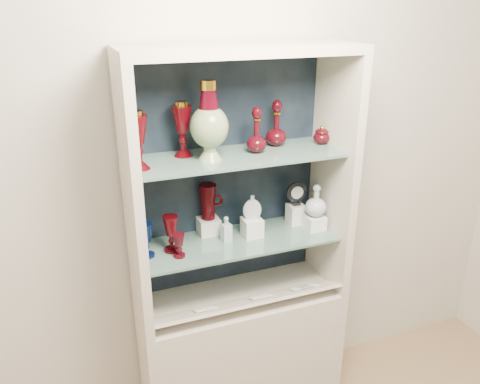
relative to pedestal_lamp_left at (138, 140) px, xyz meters
name	(u,v)px	position (x,y,z in m)	size (l,w,h in m)	color
wall_back	(224,157)	(0.44, 0.24, -0.19)	(3.50, 0.02, 2.80)	beige
cabinet_base	(240,355)	(0.44, 0.02, -1.21)	(1.00, 0.40, 0.75)	beige
cabinet_back_panel	(226,174)	(0.44, 0.21, -0.26)	(0.98, 0.02, 1.15)	black
cabinet_side_left	(132,202)	(-0.04, 0.02, -0.26)	(0.04, 0.40, 1.15)	beige
cabinet_side_right	(333,174)	(0.92, 0.02, -0.26)	(0.04, 0.40, 1.15)	beige
cabinet_top_cap	(240,49)	(0.44, 0.02, 0.33)	(1.00, 0.40, 0.04)	beige
shelf_lower	(239,240)	(0.44, 0.04, -0.54)	(0.92, 0.34, 0.01)	slate
shelf_upper	(238,156)	(0.44, 0.04, -0.12)	(0.92, 0.34, 0.01)	slate
label_ledge	(248,302)	(0.44, -0.09, -0.81)	(0.92, 0.18, 0.01)	beige
label_card_0	(300,288)	(0.72, -0.09, -0.79)	(0.10, 0.07, 0.00)	white
label_card_1	(260,297)	(0.50, -0.09, -0.79)	(0.10, 0.07, 0.00)	white
label_card_2	(205,309)	(0.23, -0.09, -0.79)	(0.10, 0.07, 0.00)	white
label_card_3	(307,286)	(0.75, -0.09, -0.79)	(0.10, 0.07, 0.00)	white
pedestal_lamp_left	(138,140)	(0.00, 0.00, 0.00)	(0.09, 0.09, 0.24)	#40050A
pedestal_lamp_right	(183,129)	(0.21, 0.11, 0.00)	(0.09, 0.09, 0.24)	#40050A
enamel_urn	(209,121)	(0.30, 0.01, 0.05)	(0.16, 0.16, 0.34)	#09441B
ruby_decanter_a	(257,127)	(0.53, 0.04, 0.00)	(0.09, 0.09, 0.23)	#430810
ruby_decanter_b	(277,122)	(0.66, 0.11, 0.00)	(0.10, 0.10, 0.23)	#430810
lidded_bowl	(322,135)	(0.87, 0.06, -0.07)	(0.08, 0.08, 0.09)	#430810
cobalt_goblet	(146,240)	(0.00, 0.03, -0.46)	(0.07, 0.07, 0.16)	#05103A
ruby_goblet_tall	(171,234)	(0.12, 0.04, -0.45)	(0.07, 0.07, 0.17)	#40050A
ruby_goblet_small	(179,246)	(0.14, -0.02, -0.48)	(0.06, 0.06, 0.11)	#430810
riser_ruby_pitcher	(209,226)	(0.33, 0.15, -0.50)	(0.10, 0.10, 0.08)	silver
ruby_pitcher	(208,202)	(0.33, 0.15, -0.37)	(0.13, 0.08, 0.17)	#40050A
clear_square_bottle	(226,229)	(0.38, 0.04, -0.48)	(0.04, 0.04, 0.13)	#A0AFBC
riser_flat_flask	(252,227)	(0.51, 0.05, -0.49)	(0.09, 0.09, 0.09)	silver
flat_flask	(252,207)	(0.51, 0.05, -0.39)	(0.09, 0.03, 0.12)	silver
riser_clear_round_decanter	(315,222)	(0.83, 0.01, -0.50)	(0.09, 0.09, 0.07)	silver
clear_round_decanter	(316,201)	(0.83, 0.01, -0.39)	(0.10, 0.10, 0.16)	#A0AFBC
riser_cameo_medallion	(296,214)	(0.78, 0.10, -0.49)	(0.08, 0.08, 0.10)	silver
cameo_medallion	(297,193)	(0.78, 0.10, -0.38)	(0.11, 0.04, 0.13)	black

